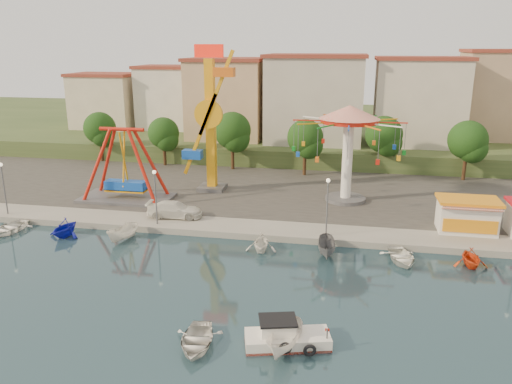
% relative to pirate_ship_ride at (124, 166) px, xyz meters
% --- Properties ---
extents(ground, '(200.00, 200.00, 0.00)m').
position_rel_pirate_ship_ride_xyz_m(ground, '(14.28, -19.87, -4.39)').
color(ground, '#152D3A').
rests_on(ground, ground).
extents(quay_deck, '(200.00, 100.00, 0.60)m').
position_rel_pirate_ship_ride_xyz_m(quay_deck, '(14.28, 42.13, -4.09)').
color(quay_deck, '#9E998E').
rests_on(quay_deck, ground).
extents(asphalt_pad, '(90.00, 28.00, 0.01)m').
position_rel_pirate_ship_ride_xyz_m(asphalt_pad, '(14.28, 10.13, -3.79)').
color(asphalt_pad, '#4C4944').
rests_on(asphalt_pad, quay_deck).
extents(hill_terrace, '(200.00, 60.00, 3.00)m').
position_rel_pirate_ship_ride_xyz_m(hill_terrace, '(14.28, 47.13, -2.89)').
color(hill_terrace, '#384C26').
rests_on(hill_terrace, ground).
extents(pirate_ship_ride, '(10.00, 5.00, 8.00)m').
position_rel_pirate_ship_ride_xyz_m(pirate_ship_ride, '(0.00, 0.00, 0.00)').
color(pirate_ship_ride, '#59595E').
rests_on(pirate_ship_ride, quay_deck).
extents(kamikaze_tower, '(4.70, 3.10, 16.50)m').
position_rel_pirate_ship_ride_xyz_m(kamikaze_tower, '(8.50, 5.20, 4.17)').
color(kamikaze_tower, '#59595E').
rests_on(kamikaze_tower, quay_deck).
extents(wave_swinger, '(11.60, 11.60, 10.40)m').
position_rel_pirate_ship_ride_xyz_m(wave_swinger, '(23.77, 4.04, 3.80)').
color(wave_swinger, '#59595E').
rests_on(wave_swinger, quay_deck).
extents(booth_left, '(5.40, 3.78, 3.08)m').
position_rel_pirate_ship_ride_xyz_m(booth_left, '(34.79, -3.39, -2.23)').
color(booth_left, white).
rests_on(booth_left, quay_deck).
extents(lamp_post_0, '(0.14, 0.14, 5.00)m').
position_rel_pirate_ship_ride_xyz_m(lamp_post_0, '(-9.72, -6.87, -1.29)').
color(lamp_post_0, '#59595E').
rests_on(lamp_post_0, quay_deck).
extents(lamp_post_1, '(0.14, 0.14, 5.00)m').
position_rel_pirate_ship_ride_xyz_m(lamp_post_1, '(6.28, -6.87, -1.29)').
color(lamp_post_1, '#59595E').
rests_on(lamp_post_1, quay_deck).
extents(lamp_post_2, '(0.14, 0.14, 5.00)m').
position_rel_pirate_ship_ride_xyz_m(lamp_post_2, '(22.28, -6.87, -1.29)').
color(lamp_post_2, '#59595E').
rests_on(lamp_post_2, quay_deck).
extents(tree_0, '(4.60, 4.60, 7.19)m').
position_rel_pirate_ship_ride_xyz_m(tree_0, '(-11.72, 17.10, 1.08)').
color(tree_0, '#382314').
rests_on(tree_0, quay_deck).
extents(tree_1, '(4.35, 4.35, 6.80)m').
position_rel_pirate_ship_ride_xyz_m(tree_1, '(-1.72, 16.37, 0.81)').
color(tree_1, '#382314').
rests_on(tree_1, quay_deck).
extents(tree_2, '(5.02, 5.02, 7.85)m').
position_rel_pirate_ship_ride_xyz_m(tree_2, '(8.28, 15.93, 1.52)').
color(tree_2, '#382314').
rests_on(tree_2, quay_deck).
extents(tree_3, '(4.68, 4.68, 7.32)m').
position_rel_pirate_ship_ride_xyz_m(tree_3, '(18.28, 14.49, 1.16)').
color(tree_3, '#382314').
rests_on(tree_3, quay_deck).
extents(tree_4, '(4.86, 4.86, 7.60)m').
position_rel_pirate_ship_ride_xyz_m(tree_4, '(28.28, 17.48, 1.35)').
color(tree_4, '#382314').
rests_on(tree_4, quay_deck).
extents(tree_5, '(4.83, 4.83, 7.54)m').
position_rel_pirate_ship_ride_xyz_m(tree_5, '(38.28, 15.66, 1.31)').
color(tree_5, '#382314').
rests_on(tree_5, quay_deck).
extents(building_0, '(9.26, 9.53, 11.87)m').
position_rel_pirate_ship_ride_xyz_m(building_0, '(-19.09, 26.19, 4.54)').
color(building_0, beige).
rests_on(building_0, hill_terrace).
extents(building_1, '(12.33, 9.01, 8.63)m').
position_rel_pirate_ship_ride_xyz_m(building_1, '(-7.05, 31.51, 2.92)').
color(building_1, silver).
rests_on(building_1, hill_terrace).
extents(building_2, '(11.95, 9.28, 11.23)m').
position_rel_pirate_ship_ride_xyz_m(building_2, '(6.09, 32.09, 4.22)').
color(building_2, tan).
rests_on(building_2, hill_terrace).
extents(building_3, '(12.59, 10.50, 9.20)m').
position_rel_pirate_ship_ride_xyz_m(building_3, '(19.88, 28.93, 3.20)').
color(building_3, beige).
rests_on(building_3, hill_terrace).
extents(building_4, '(10.75, 9.23, 9.24)m').
position_rel_pirate_ship_ride_xyz_m(building_4, '(33.35, 32.33, 3.22)').
color(building_4, beige).
rests_on(building_4, hill_terrace).
extents(building_5, '(12.77, 10.96, 11.21)m').
position_rel_pirate_ship_ride_xyz_m(building_5, '(46.65, 30.46, 4.21)').
color(building_5, tan).
rests_on(building_5, hill_terrace).
extents(cabin_motorboat, '(5.28, 3.08, 1.75)m').
position_rel_pirate_ship_ride_xyz_m(cabin_motorboat, '(20.83, -23.60, -3.93)').
color(cabin_motorboat, white).
rests_on(cabin_motorboat, ground).
extents(rowboat_a, '(3.30, 4.28, 0.82)m').
position_rel_pirate_ship_ride_xyz_m(rowboat_a, '(15.74, -24.73, -3.98)').
color(rowboat_a, white).
rests_on(rowboat_a, ground).
extents(skiff, '(2.36, 4.08, 1.48)m').
position_rel_pirate_ship_ride_xyz_m(skiff, '(20.91, -24.22, -3.65)').
color(skiff, white).
rests_on(skiff, ground).
extents(van, '(5.60, 2.71, 1.57)m').
position_rel_pirate_ship_ride_xyz_m(van, '(7.27, -4.70, -3.01)').
color(van, silver).
rests_on(van, quay_deck).
extents(moored_boat_0, '(3.27, 4.37, 0.86)m').
position_rel_pirate_ship_ride_xyz_m(moored_boat_0, '(-7.27, -10.07, -3.96)').
color(moored_boat_0, white).
rests_on(moored_boat_0, ground).
extents(moored_boat_1, '(3.25, 3.65, 1.76)m').
position_rel_pirate_ship_ride_xyz_m(moored_boat_1, '(-1.48, -10.07, -3.52)').
color(moored_boat_1, '#151CBB').
rests_on(moored_boat_1, ground).
extents(moored_boat_2, '(2.44, 3.91, 1.41)m').
position_rel_pirate_ship_ride_xyz_m(moored_boat_2, '(4.28, -10.07, -3.69)').
color(moored_boat_2, silver).
rests_on(moored_boat_2, ground).
extents(moored_boat_4, '(2.87, 3.25, 1.60)m').
position_rel_pirate_ship_ride_xyz_m(moored_boat_4, '(16.96, -10.07, -3.59)').
color(moored_boat_4, white).
rests_on(moored_boat_4, ground).
extents(moored_boat_5, '(1.75, 3.97, 1.49)m').
position_rel_pirate_ship_ride_xyz_m(moored_boat_5, '(22.53, -10.07, -3.65)').
color(moored_boat_5, slate).
rests_on(moored_boat_5, ground).
extents(moored_boat_6, '(3.64, 4.54, 0.84)m').
position_rel_pirate_ship_ride_xyz_m(moored_boat_6, '(28.56, -10.07, -3.98)').
color(moored_boat_6, white).
rests_on(moored_boat_6, ground).
extents(moored_boat_7, '(2.93, 3.29, 1.59)m').
position_rel_pirate_ship_ride_xyz_m(moored_boat_7, '(33.90, -10.07, -3.60)').
color(moored_boat_7, red).
rests_on(moored_boat_7, ground).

